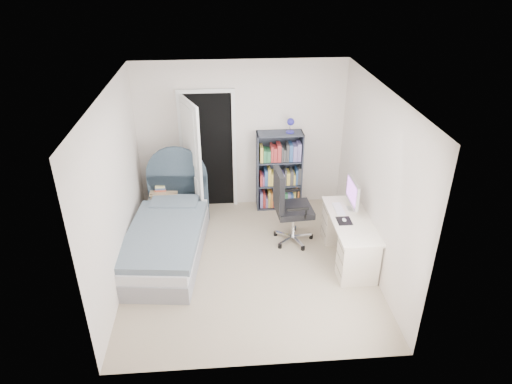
{
  "coord_description": "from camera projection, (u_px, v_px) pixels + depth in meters",
  "views": [
    {
      "loc": [
        -0.32,
        -5.25,
        3.97
      ],
      "look_at": [
        0.13,
        0.37,
        0.96
      ],
      "focal_mm": 32.0,
      "sensor_mm": 36.0,
      "label": 1
    }
  ],
  "objects": [
    {
      "name": "desk",
      "position": [
        349.0,
        236.0,
        6.48
      ],
      "size": [
        0.54,
        1.36,
        1.11
      ],
      "color": "beige",
      "rests_on": "ground"
    },
    {
      "name": "floor_lamp",
      "position": [
        198.0,
        187.0,
        7.48
      ],
      "size": [
        0.18,
        0.18,
        1.27
      ],
      "color": "silver",
      "rests_on": "ground"
    },
    {
      "name": "nightstand",
      "position": [
        164.0,
        195.0,
        7.44
      ],
      "size": [
        0.44,
        0.44,
        0.64
      ],
      "color": "tan",
      "rests_on": "ground"
    },
    {
      "name": "bookcase",
      "position": [
        280.0,
        173.0,
        7.7
      ],
      "size": [
        0.76,
        0.32,
        1.61
      ],
      "color": "#323744",
      "rests_on": "ground"
    },
    {
      "name": "room_shell",
      "position": [
        248.0,
        186.0,
        5.92
      ],
      "size": [
        3.5,
        3.7,
        2.6
      ],
      "color": "gray",
      "rests_on": "ground"
    },
    {
      "name": "office_chair",
      "position": [
        288.0,
        204.0,
        6.73
      ],
      "size": [
        0.62,
        0.63,
        1.19
      ],
      "color": "silver",
      "rests_on": "ground"
    },
    {
      "name": "bed",
      "position": [
        168.0,
        236.0,
        6.62
      ],
      "size": [
        1.21,
        2.2,
        1.3
      ],
      "color": "gray",
      "rests_on": "ground"
    },
    {
      "name": "door",
      "position": [
        198.0,
        156.0,
        7.32
      ],
      "size": [
        0.92,
        0.78,
        2.06
      ],
      "color": "black",
      "rests_on": "ground"
    }
  ]
}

